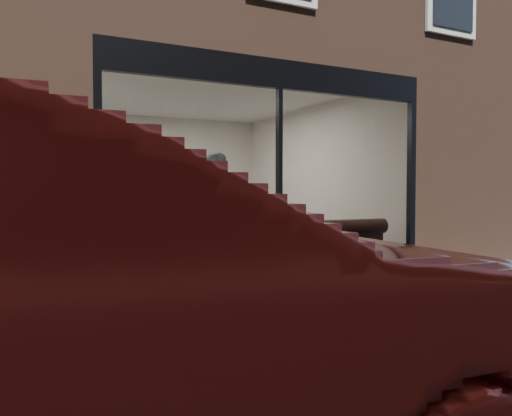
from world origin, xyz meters
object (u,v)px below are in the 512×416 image
banquette (266,269)px  cafe_table_left (188,234)px  cafe_chair_left (139,259)px  cafe_chair_right (297,251)px  person (213,220)px  cafe_table_right (287,226)px

banquette → cafe_table_left: bearing=151.5°
cafe_chair_left → cafe_chair_right: (2.89, -0.31, 0.00)m
person → cafe_table_left: person is taller
banquette → cafe_chair_right: banquette is taller
cafe_table_right → cafe_chair_right: size_ratio=1.82×
person → cafe_chair_right: 2.67m
banquette → cafe_table_right: 1.80m
banquette → person: 1.07m
banquette → cafe_chair_right: bearing=46.2°
person → cafe_table_left: bearing=-72.2°
banquette → person: (-0.75, 0.20, 0.74)m
cafe_table_left → cafe_table_right: bearing=19.7°
cafe_table_left → cafe_table_right: 2.27m
person → cafe_chair_left: size_ratio=4.73×
cafe_chair_left → cafe_chair_right: size_ratio=1.06×
person → cafe_table_right: bearing=-167.7°
banquette → cafe_chair_left: bearing=128.2°
cafe_table_left → cafe_chair_left: 1.43m
banquette → cafe_table_right: size_ratio=5.75×
person → cafe_table_left: size_ratio=3.13×
cafe_chair_right → cafe_table_left: bearing=17.3°
cafe_table_right → cafe_table_left: bearing=-160.3°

